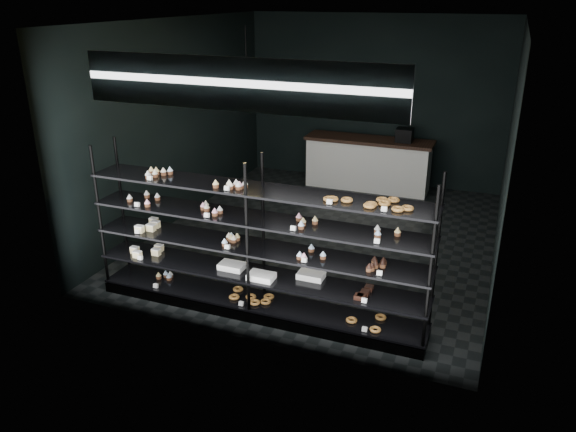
% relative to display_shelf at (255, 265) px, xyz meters
% --- Properties ---
extents(room, '(5.01, 6.01, 3.20)m').
position_rel_display_shelf_xyz_m(room, '(0.07, 2.45, 0.97)').
color(room, black).
rests_on(room, ground).
extents(display_shelf, '(4.00, 0.50, 1.91)m').
position_rel_display_shelf_xyz_m(display_shelf, '(0.00, 0.00, 0.00)').
color(display_shelf, black).
rests_on(display_shelf, room).
extents(signage, '(3.30, 0.05, 0.50)m').
position_rel_display_shelf_xyz_m(signage, '(0.07, -0.48, 2.12)').
color(signage, '#0D0F42').
rests_on(signage, room).
extents(pendant_lamp, '(0.29, 0.29, 0.87)m').
position_rel_display_shelf_xyz_m(pendant_lamp, '(-0.60, 1.18, 1.82)').
color(pendant_lamp, black).
rests_on(pendant_lamp, room).
extents(service_counter, '(2.40, 0.65, 1.23)m').
position_rel_display_shelf_xyz_m(service_counter, '(0.14, 4.95, -0.13)').
color(service_counter, silver).
rests_on(service_counter, room).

